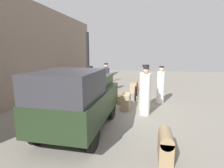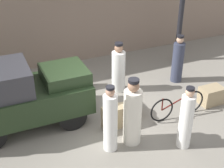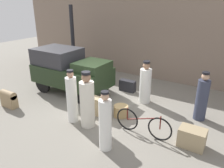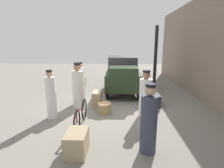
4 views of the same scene
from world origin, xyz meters
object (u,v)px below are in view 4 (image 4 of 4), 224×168
at_px(conductor_in_dark_uniform, 145,96).
at_px(porter_with_bicycle, 51,97).
at_px(bicycle, 81,115).
at_px(porter_standing_middle, 78,88).
at_px(truck, 123,73).
at_px(porter_carrying_trunk, 149,122).
at_px(wicker_basket, 104,108).
at_px(trunk_umber_medium, 97,99).
at_px(suitcase_black_upright, 82,82).
at_px(suitcase_tan_flat, 77,143).
at_px(porter_lifting_near_truck, 81,84).
at_px(suitcase_small_leather, 156,100).

bearing_deg(conductor_in_dark_uniform, porter_with_bicycle, -84.69).
xyz_separation_m(bicycle, porter_standing_middle, (-1.62, -0.44, 0.43)).
relative_size(truck, porter_carrying_trunk, 2.02).
distance_m(wicker_basket, conductor_in_dark_uniform, 1.53).
xyz_separation_m(truck, bicycle, (3.91, -1.31, -0.61)).
xyz_separation_m(wicker_basket, trunk_umber_medium, (-0.67, -0.33, 0.12)).
distance_m(truck, porter_carrying_trunk, 5.13).
bearing_deg(porter_standing_middle, porter_carrying_trunk, 38.43).
bearing_deg(suitcase_black_upright, truck, 68.50).
height_order(porter_carrying_trunk, trunk_umber_medium, porter_carrying_trunk).
bearing_deg(porter_standing_middle, trunk_umber_medium, 98.47).
bearing_deg(suitcase_black_upright, porter_standing_middle, 9.15).
height_order(truck, conductor_in_dark_uniform, truck).
bearing_deg(trunk_umber_medium, wicker_basket, 26.17).
bearing_deg(trunk_umber_medium, truck, 154.73).
relative_size(porter_with_bicycle, suitcase_tan_flat, 2.41).
height_order(porter_lifting_near_truck, suitcase_tan_flat, porter_lifting_near_truck).
bearing_deg(suitcase_small_leather, porter_lifting_near_truck, -95.88).
relative_size(porter_carrying_trunk, suitcase_tan_flat, 2.39).
bearing_deg(suitcase_small_leather, conductor_in_dark_uniform, -28.89).
distance_m(conductor_in_dark_uniform, porter_with_bicycle, 3.11).
bearing_deg(truck, suitcase_tan_flat, -12.06).
bearing_deg(bicycle, conductor_in_dark_uniform, 112.67).
bearing_deg(suitcase_black_upright, porter_with_bicycle, -1.77).
height_order(porter_carrying_trunk, suitcase_small_leather, porter_carrying_trunk).
distance_m(truck, porter_lifting_near_truck, 2.47).
bearing_deg(suitcase_black_upright, suitcase_small_leather, 50.62).
height_order(wicker_basket, porter_standing_middle, porter_standing_middle).
bearing_deg(trunk_umber_medium, suitcase_black_upright, -158.17).
xyz_separation_m(trunk_umber_medium, suitcase_black_upright, (-3.07, -1.23, 0.02)).
relative_size(truck, conductor_in_dark_uniform, 2.03).
xyz_separation_m(bicycle, porter_with_bicycle, (-0.55, -1.08, 0.39)).
relative_size(conductor_in_dark_uniform, suitcase_tan_flat, 2.37).
height_order(porter_carrying_trunk, suitcase_black_upright, porter_carrying_trunk).
height_order(porter_standing_middle, porter_with_bicycle, porter_standing_middle).
distance_m(bicycle, porter_lifting_near_truck, 2.29).
distance_m(bicycle, suitcase_small_leather, 3.21).
height_order(truck, suitcase_small_leather, truck).
bearing_deg(wicker_basket, bicycle, -29.65).
height_order(porter_lifting_near_truck, suitcase_small_leather, porter_lifting_near_truck).
distance_m(porter_carrying_trunk, porter_with_bicycle, 3.36).
height_order(conductor_in_dark_uniform, trunk_umber_medium, conductor_in_dark_uniform).
bearing_deg(suitcase_black_upright, wicker_basket, 22.62).
xyz_separation_m(wicker_basket, suitcase_tan_flat, (2.38, -0.42, 0.08)).
bearing_deg(truck, trunk_umber_medium, -25.27).
distance_m(porter_lifting_near_truck, porter_standing_middle, 0.58).
relative_size(porter_carrying_trunk, suitcase_black_upright, 2.51).
bearing_deg(suitcase_black_upright, porter_carrying_trunk, 24.61).
xyz_separation_m(suitcase_small_leather, suitcase_black_upright, (-2.91, -3.55, 0.09)).
bearing_deg(bicycle, wicker_basket, 150.35).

